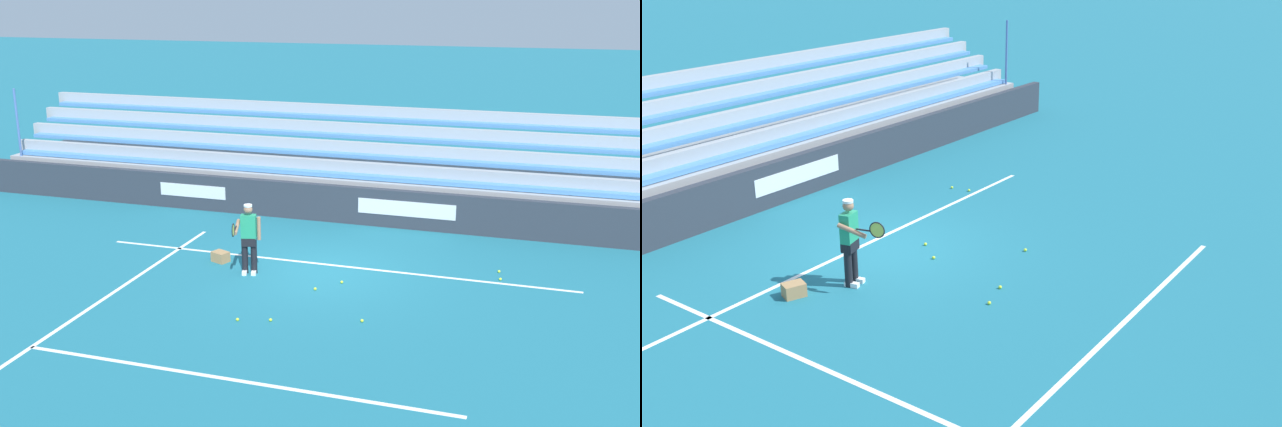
# 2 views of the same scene
# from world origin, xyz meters

# --- Properties ---
(ground_plane) EXTENTS (160.00, 160.00, 0.00)m
(ground_plane) POSITION_xyz_m (0.00, 0.00, 0.00)
(ground_plane) COLOR #1E6B7F
(court_baseline_white) EXTENTS (12.00, 0.10, 0.01)m
(court_baseline_white) POSITION_xyz_m (0.00, -0.50, 0.00)
(court_baseline_white) COLOR white
(court_baseline_white) RESTS_ON ground
(court_sideline_white) EXTENTS (0.10, 12.00, 0.01)m
(court_sideline_white) POSITION_xyz_m (4.11, 4.00, 0.00)
(court_sideline_white) COLOR white
(court_sideline_white) RESTS_ON ground
(court_service_line_white) EXTENTS (8.22, 0.10, 0.01)m
(court_service_line_white) POSITION_xyz_m (0.00, 5.50, 0.00)
(court_service_line_white) COLOR white
(court_service_line_white) RESTS_ON ground
(back_wall_sponsor_board) EXTENTS (26.73, 0.25, 1.10)m
(back_wall_sponsor_board) POSITION_xyz_m (0.01, -4.05, 0.55)
(back_wall_sponsor_board) COLOR #2D333D
(back_wall_sponsor_board) RESTS_ON ground
(bleacher_stand) EXTENTS (25.39, 3.20, 3.40)m
(bleacher_stand) POSITION_xyz_m (0.00, -6.28, 0.76)
(bleacher_stand) COLOR #9EA3A8
(bleacher_stand) RESTS_ON ground
(tennis_player) EXTENTS (0.59, 1.06, 1.71)m
(tennis_player) POSITION_xyz_m (1.65, 0.63, 0.89)
(tennis_player) COLOR black
(tennis_player) RESTS_ON ground
(ball_box_cardboard) EXTENTS (0.48, 0.43, 0.26)m
(ball_box_cardboard) POSITION_xyz_m (2.65, 0.09, 0.13)
(ball_box_cardboard) COLOR #A87F51
(ball_box_cardboard) RESTS_ON ground
(tennis_ball_near_player) EXTENTS (0.07, 0.07, 0.07)m
(tennis_ball_near_player) POSITION_xyz_m (-0.19, 1.17, 0.03)
(tennis_ball_near_player) COLOR #CCE533
(tennis_ball_near_player) RESTS_ON ground
(tennis_ball_on_baseline) EXTENTS (0.07, 0.07, 0.07)m
(tennis_ball_on_baseline) POSITION_xyz_m (-1.63, 2.51, 0.03)
(tennis_ball_on_baseline) COLOR #CCE533
(tennis_ball_on_baseline) RESTS_ON ground
(tennis_ball_far_left) EXTENTS (0.07, 0.07, 0.07)m
(tennis_ball_far_left) POSITION_xyz_m (-4.15, -0.70, 0.03)
(tennis_ball_far_left) COLOR #CCE533
(tennis_ball_far_left) RESTS_ON ground
(tennis_ball_stray_back) EXTENTS (0.07, 0.07, 0.07)m
(tennis_ball_stray_back) POSITION_xyz_m (-4.08, -1.21, 0.03)
(tennis_ball_stray_back) COLOR #CCE533
(tennis_ball_stray_back) RESTS_ON ground
(tennis_ball_midcourt) EXTENTS (0.07, 0.07, 0.07)m
(tennis_ball_midcourt) POSITION_xyz_m (0.83, 3.23, 0.03)
(tennis_ball_midcourt) COLOR #CCE533
(tennis_ball_midcourt) RESTS_ON ground
(tennis_ball_toward_net) EXTENTS (0.07, 0.07, 0.07)m
(tennis_ball_toward_net) POSITION_xyz_m (0.18, 3.04, 0.03)
(tennis_ball_toward_net) COLOR #CCE533
(tennis_ball_toward_net) RESTS_ON ground
(tennis_ball_far_right) EXTENTS (0.07, 0.07, 0.07)m
(tennis_ball_far_right) POSITION_xyz_m (-0.65, 0.59, 0.03)
(tennis_ball_far_right) COLOR #CCE533
(tennis_ball_far_right) RESTS_ON ground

